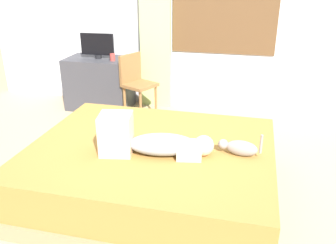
% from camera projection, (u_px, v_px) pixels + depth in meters
% --- Properties ---
extents(ground_plane, '(16.00, 16.00, 0.00)m').
position_uv_depth(ground_plane, '(151.00, 196.00, 3.24)').
color(ground_plane, tan).
extents(back_wall_with_window, '(6.40, 0.14, 2.90)m').
position_uv_depth(back_wall_with_window, '(199.00, 6.00, 4.84)').
color(back_wall_with_window, silver).
rests_on(back_wall_with_window, ground).
extents(bed, '(2.15, 1.78, 0.48)m').
position_uv_depth(bed, '(152.00, 170.00, 3.20)').
color(bed, '#997A56').
rests_on(bed, ground).
extents(person_lying, '(0.94, 0.41, 0.34)m').
position_uv_depth(person_lying, '(150.00, 141.00, 2.93)').
color(person_lying, '#8C939E').
rests_on(person_lying, bed).
extents(cat, '(0.36, 0.14, 0.21)m').
position_uv_depth(cat, '(239.00, 148.00, 2.92)').
color(cat, gray).
rests_on(cat, bed).
extents(desk, '(0.90, 0.56, 0.74)m').
position_uv_depth(desk, '(100.00, 83.00, 5.20)').
color(desk, '#38383D').
rests_on(desk, ground).
extents(tv_monitor, '(0.48, 0.10, 0.35)m').
position_uv_depth(tv_monitor, '(97.00, 45.00, 4.98)').
color(tv_monitor, black).
rests_on(tv_monitor, desk).
extents(cup, '(0.07, 0.07, 0.10)m').
position_uv_depth(cup, '(113.00, 57.00, 4.90)').
color(cup, '#B23D38').
rests_on(cup, desk).
extents(chair_by_desk, '(0.51, 0.51, 0.86)m').
position_uv_depth(chair_by_desk, '(136.00, 81.00, 4.84)').
color(chair_by_desk, brown).
rests_on(chair_by_desk, ground).
extents(curtain_left, '(0.44, 0.06, 2.30)m').
position_uv_depth(curtain_left, '(155.00, 28.00, 4.98)').
color(curtain_left, '#ADCC75').
rests_on(curtain_left, ground).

